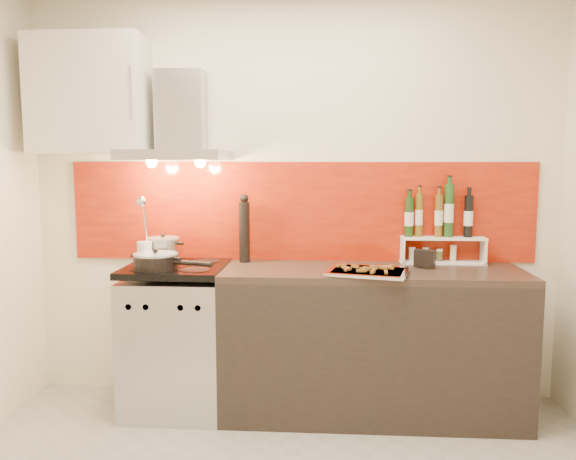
# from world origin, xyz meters

# --- Properties ---
(back_wall) EXTENTS (3.40, 0.02, 2.60)m
(back_wall) POSITION_xyz_m (0.00, 1.40, 1.30)
(back_wall) COLOR silver
(back_wall) RESTS_ON ground
(backsplash) EXTENTS (3.00, 0.02, 0.64)m
(backsplash) POSITION_xyz_m (0.05, 1.39, 1.22)
(backsplash) COLOR maroon
(backsplash) RESTS_ON back_wall
(range_stove) EXTENTS (0.60, 0.60, 0.91)m
(range_stove) POSITION_xyz_m (-0.70, 1.10, 0.44)
(range_stove) COLOR #B7B7BA
(range_stove) RESTS_ON ground
(counter) EXTENTS (1.80, 0.60, 0.90)m
(counter) POSITION_xyz_m (0.50, 1.10, 0.45)
(counter) COLOR black
(counter) RESTS_ON ground
(range_hood) EXTENTS (0.62, 0.50, 0.61)m
(range_hood) POSITION_xyz_m (-0.70, 1.24, 1.74)
(range_hood) COLOR #B7B7BA
(range_hood) RESTS_ON back_wall
(upper_cabinet) EXTENTS (0.70, 0.35, 0.72)m
(upper_cabinet) POSITION_xyz_m (-1.25, 1.22, 1.95)
(upper_cabinet) COLOR beige
(upper_cabinet) RESTS_ON back_wall
(stock_pot) EXTENTS (0.21, 0.21, 0.18)m
(stock_pot) POSITION_xyz_m (-0.82, 1.23, 0.99)
(stock_pot) COLOR #B7B7BA
(stock_pot) RESTS_ON range_stove
(saute_pan) EXTENTS (0.49, 0.26, 0.12)m
(saute_pan) POSITION_xyz_m (-0.78, 0.97, 0.96)
(saute_pan) COLOR black
(saute_pan) RESTS_ON range_stove
(utensil_jar) EXTENTS (0.09, 0.14, 0.43)m
(utensil_jar) POSITION_xyz_m (-0.90, 1.10, 1.03)
(utensil_jar) COLOR silver
(utensil_jar) RESTS_ON range_stove
(pepper_mill) EXTENTS (0.07, 0.07, 0.44)m
(pepper_mill) POSITION_xyz_m (-0.30, 1.29, 1.11)
(pepper_mill) COLOR black
(pepper_mill) RESTS_ON counter
(step_shelf) EXTENTS (0.52, 0.14, 0.51)m
(step_shelf) POSITION_xyz_m (0.94, 1.33, 1.11)
(step_shelf) COLOR white
(step_shelf) RESTS_ON counter
(caddy_box) EXTENTS (0.13, 0.10, 0.10)m
(caddy_box) POSITION_xyz_m (0.81, 1.15, 0.96)
(caddy_box) COLOR black
(caddy_box) RESTS_ON counter
(baking_tray) EXTENTS (0.52, 0.44, 0.03)m
(baking_tray) POSITION_xyz_m (0.46, 0.95, 0.92)
(baking_tray) COLOR silver
(baking_tray) RESTS_ON counter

